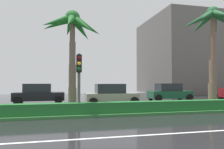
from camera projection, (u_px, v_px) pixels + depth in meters
name	position (u px, v px, depth m)	size (l,w,h in m)	color
ground_plane	(5.00, 114.00, 12.98)	(90.00, 42.00, 0.10)	black
median_strip	(0.00, 114.00, 12.01)	(85.50, 4.00, 0.15)	#2D6B33
palm_tree_centre_left	(72.00, 31.00, 13.06)	(3.79, 3.84, 6.08)	brown
palm_tree_centre	(213.00, 28.00, 15.43)	(4.42, 4.53, 7.15)	brown
traffic_signal_median_right	(79.00, 72.00, 11.73)	(0.28, 0.43, 3.28)	#4C4C47
car_in_traffic_second	(39.00, 94.00, 19.02)	(4.30, 2.02, 1.72)	black
car_in_traffic_third	(111.00, 95.00, 17.71)	(4.30, 2.02, 1.72)	gray
car_in_traffic_fourth	(169.00, 92.00, 21.83)	(4.30, 2.02, 1.72)	#195133
building_far_right	(202.00, 57.00, 38.37)	(19.59, 13.93, 12.61)	#605B59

